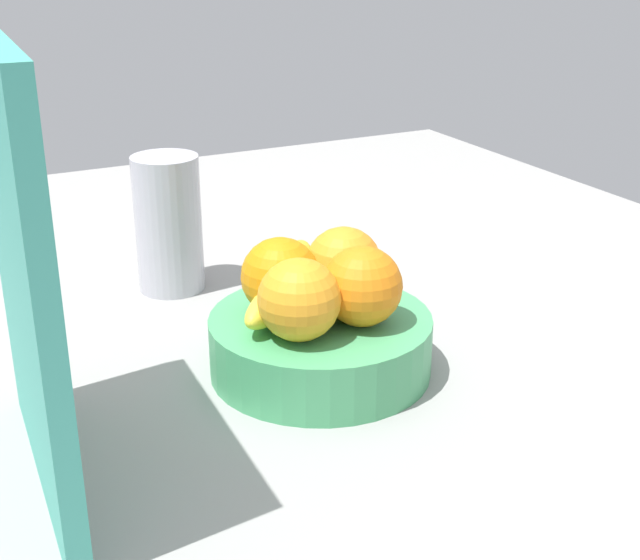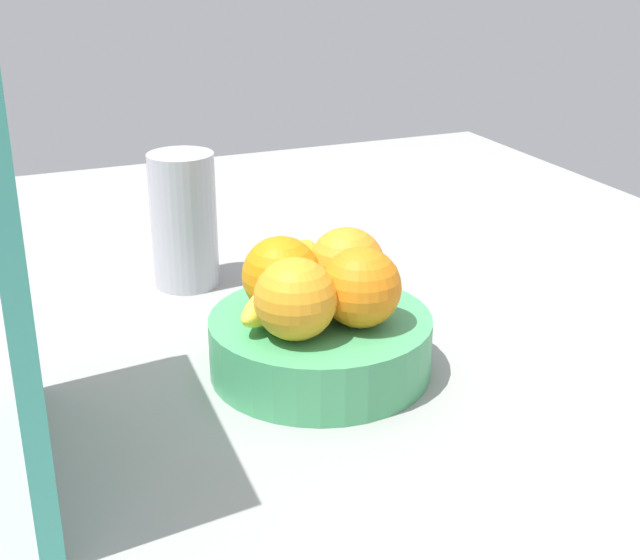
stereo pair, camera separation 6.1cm
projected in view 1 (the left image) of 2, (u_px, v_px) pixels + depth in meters
The scene contains 9 objects.
ground_plane at pixel (345, 377), 93.42cm from camera, with size 180.00×140.00×3.00cm, color gray.
fruit_bowl at pixel (320, 344), 90.55cm from camera, with size 22.65×22.65×6.08cm, color #479F65.
orange_front_left at pixel (359, 287), 86.24cm from camera, with size 7.99×7.99×7.99cm, color orange.
orange_front_right at pixel (344, 265), 91.76cm from camera, with size 7.99×7.99×7.99cm, color orange.
orange_center at pixel (280, 277), 88.75cm from camera, with size 7.99×7.99×7.99cm, color orange.
orange_back_left at pixel (299, 300), 83.37cm from camera, with size 7.99×7.99×7.99cm, color orange.
banana_bunch at pixel (288, 283), 89.52cm from camera, with size 16.19×15.61×6.20cm.
cutting_board at pixel (24, 279), 67.05cm from camera, with size 28.00×1.80×36.00cm, color teal.
thermos_tumbler at pixel (169, 224), 109.00cm from camera, with size 8.19×8.19×17.01cm, color #B2B0BC.
Camera 1 is at (-72.42, 39.84, 43.29)cm, focal length 49.82 mm.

